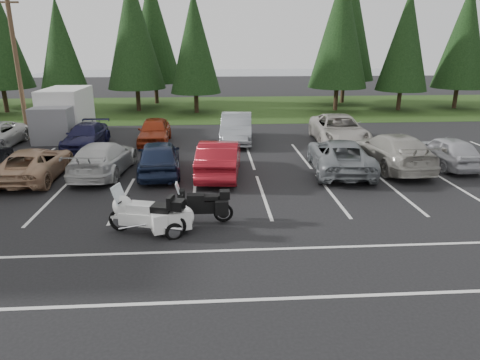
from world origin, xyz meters
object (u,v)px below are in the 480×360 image
at_px(car_far_3, 236,128).
at_px(touring_motorcycle, 146,210).
at_px(box_truck, 62,114).
at_px(cargo_trailer, 170,221).
at_px(car_near_3, 103,158).
at_px(car_near_8, 447,151).
at_px(adventure_motorcycle, 201,202).
at_px(car_far_2, 155,131).
at_px(car_near_2, 34,163).
at_px(car_near_6, 340,156).
at_px(car_far_4, 339,130).
at_px(car_near_4, 159,157).
at_px(car_near_5, 220,158).
at_px(car_far_1, 86,136).
at_px(car_near_7, 392,151).
at_px(utility_pole, 16,60).

height_order(car_far_3, touring_motorcycle, car_far_3).
relative_size(box_truck, cargo_trailer, 3.26).
height_order(car_near_3, car_near_8, car_near_3).
distance_m(box_truck, adventure_motorcycle, 16.51).
xyz_separation_m(car_far_2, touring_motorcycle, (1.27, -12.50, 0.04)).
height_order(car_near_2, car_near_3, car_near_3).
bearing_deg(touring_motorcycle, car_near_6, 52.96).
bearing_deg(cargo_trailer, car_far_4, 33.36).
xyz_separation_m(car_near_2, car_near_4, (5.34, 0.31, 0.11)).
bearing_deg(car_far_2, adventure_motorcycle, -77.40).
bearing_deg(car_near_4, car_far_2, -86.18).
relative_size(car_near_4, car_near_8, 1.07).
bearing_deg(box_truck, car_near_5, -42.36).
bearing_deg(car_near_2, cargo_trailer, 135.79).
bearing_deg(touring_motorcycle, car_near_4, 107.62).
bearing_deg(car_near_5, car_far_1, -32.23).
distance_m(car_far_1, cargo_trailer, 13.03).
bearing_deg(car_near_7, box_truck, -26.86).
relative_size(box_truck, car_near_8, 1.31).
xyz_separation_m(car_near_6, car_far_3, (-4.36, 6.39, 0.08)).
height_order(car_near_5, car_near_8, car_near_5).
xyz_separation_m(car_near_3, touring_motorcycle, (2.81, -6.51, 0.05)).
bearing_deg(car_near_2, car_near_6, -179.85).
bearing_deg(utility_pole, car_near_7, -20.81).
bearing_deg(utility_pole, touring_motorcycle, -57.08).
relative_size(car_near_5, touring_motorcycle, 1.72).
distance_m(car_near_7, adventure_motorcycle, 10.68).
distance_m(car_far_2, car_far_3, 4.81).
bearing_deg(car_far_1, cargo_trailer, -62.33).
bearing_deg(car_far_4, car_far_3, 175.42).
relative_size(utility_pole, touring_motorcycle, 3.19).
bearing_deg(box_truck, car_near_7, -24.28).
bearing_deg(utility_pole, car_far_1, -30.69).
relative_size(car_near_8, car_far_4, 0.72).
xyz_separation_m(car_near_5, touring_motorcycle, (-2.39, -5.95, -0.02)).
relative_size(utility_pole, cargo_trailer, 5.23).
distance_m(car_near_6, adventure_motorcycle, 8.28).
distance_m(car_near_4, car_near_7, 10.86).
xyz_separation_m(car_near_2, touring_motorcycle, (5.65, -6.03, 0.10)).
height_order(car_near_4, car_near_6, car_near_4).
bearing_deg(cargo_trailer, touring_motorcycle, 157.45).
bearing_deg(car_near_6, car_near_7, -163.96).
relative_size(utility_pole, adventure_motorcycle, 3.83).
bearing_deg(car_near_6, box_truck, -23.40).
xyz_separation_m(car_far_3, adventure_motorcycle, (-1.87, -11.84, -0.12)).
bearing_deg(car_far_1, car_far_3, 7.85).
height_order(car_far_1, touring_motorcycle, touring_motorcycle).
height_order(car_near_3, car_near_7, car_near_7).
distance_m(car_near_4, car_near_5, 2.73).
bearing_deg(box_truck, car_near_8, -21.20).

